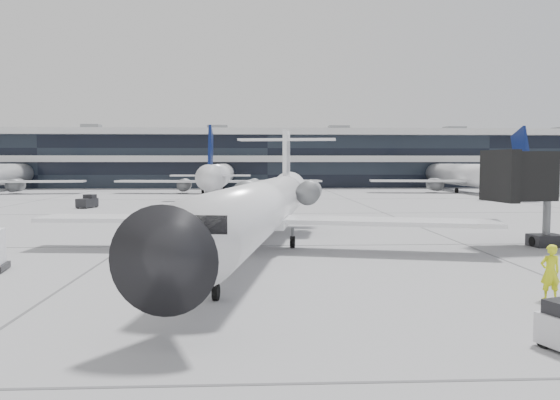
{
  "coord_description": "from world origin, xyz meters",
  "views": [
    {
      "loc": [
        -2.51,
        -31.73,
        4.91
      ],
      "look_at": [
        -0.95,
        1.31,
        2.6
      ],
      "focal_mm": 35.0,
      "sensor_mm": 36.0,
      "label": 1
    }
  ],
  "objects": [
    {
      "name": "ground",
      "position": [
        0.0,
        0.0,
        0.0
      ],
      "size": [
        220.0,
        220.0,
        0.0
      ],
      "primitive_type": "plane",
      "color": "gray",
      "rests_on": "ground"
    },
    {
      "name": "terminal",
      "position": [
        0.0,
        82.0,
        5.0
      ],
      "size": [
        170.0,
        22.0,
        10.0
      ],
      "primitive_type": "cube",
      "color": "black",
      "rests_on": "ground"
    },
    {
      "name": "bg_jet_center",
      "position": [
        -8.0,
        55.0,
        0.0
      ],
      "size": [
        32.0,
        40.0,
        9.6
      ],
      "primitive_type": null,
      "color": "silver",
      "rests_on": "ground"
    },
    {
      "name": "bg_jet_right",
      "position": [
        32.0,
        55.0,
        0.0
      ],
      "size": [
        32.0,
        40.0,
        9.6
      ],
      "primitive_type": null,
      "color": "silver",
      "rests_on": "ground"
    },
    {
      "name": "regional_jet",
      "position": [
        -2.09,
        -1.74,
        2.51
      ],
      "size": [
        25.48,
        31.78,
        7.36
      ],
      "rotation": [
        0.0,
        0.0,
        -0.16
      ],
      "color": "white",
      "rests_on": "ground"
    },
    {
      "name": "ramp_worker",
      "position": [
        8.0,
        -13.05,
        1.0
      ],
      "size": [
        0.74,
        0.5,
        2.0
      ],
      "primitive_type": "imported",
      "rotation": [
        0.0,
        0.0,
        3.17
      ],
      "color": "#DFEE19",
      "rests_on": "ground"
    },
    {
      "name": "traffic_cone",
      "position": [
        -10.91,
        13.61,
        0.27
      ],
      "size": [
        0.42,
        0.42,
        0.58
      ],
      "rotation": [
        0.0,
        0.0,
        0.07
      ],
      "color": "orange",
      "rests_on": "ground"
    },
    {
      "name": "far_tug",
      "position": [
        -20.37,
        27.37,
        0.64
      ],
      "size": [
        1.97,
        2.55,
        1.42
      ],
      "rotation": [
        0.0,
        0.0,
        -0.33
      ],
      "color": "black",
      "rests_on": "ground"
    }
  ]
}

